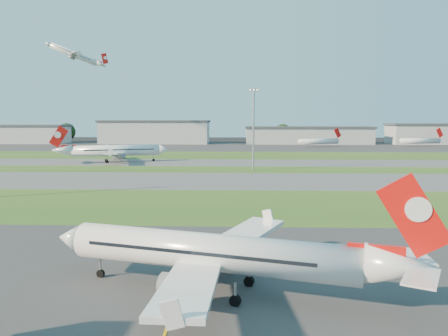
{
  "coord_description": "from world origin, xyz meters",
  "views": [
    {
      "loc": [
        10.72,
        -30.31,
        16.59
      ],
      "look_at": [
        7.67,
        53.41,
        7.0
      ],
      "focal_mm": 35.0,
      "sensor_mm": 36.0,
      "label": 1
    }
  ],
  "objects_px": {
    "airliner_taxiing": "(115,151)",
    "airliner_parked": "(213,253)",
    "mini_jet_far": "(420,141)",
    "mini_jet_near": "(319,141)",
    "light_mast_centre": "(254,124)"
  },
  "relations": [
    {
      "from": "airliner_parked",
      "to": "mini_jet_far",
      "type": "height_order",
      "value": "airliner_parked"
    },
    {
      "from": "mini_jet_near",
      "to": "light_mast_centre",
      "type": "xyz_separation_m",
      "value": [
        -41.44,
        -115.87,
        11.53
      ]
    },
    {
      "from": "mini_jet_near",
      "to": "light_mast_centre",
      "type": "relative_size",
      "value": 1.04
    },
    {
      "from": "airliner_taxiing",
      "to": "mini_jet_far",
      "type": "distance_m",
      "value": 183.33
    },
    {
      "from": "airliner_parked",
      "to": "mini_jet_near",
      "type": "xyz_separation_m",
      "value": [
        48.23,
        214.01,
        -0.53
      ]
    },
    {
      "from": "airliner_taxiing",
      "to": "mini_jet_near",
      "type": "bearing_deg",
      "value": -154.2
    },
    {
      "from": "mini_jet_far",
      "to": "mini_jet_near",
      "type": "bearing_deg",
      "value": 173.46
    },
    {
      "from": "airliner_taxiing",
      "to": "light_mast_centre",
      "type": "height_order",
      "value": "light_mast_centre"
    },
    {
      "from": "light_mast_centre",
      "to": "mini_jet_far",
      "type": "bearing_deg",
      "value": 50.4
    },
    {
      "from": "airliner_parked",
      "to": "mini_jet_far",
      "type": "relative_size",
      "value": 1.21
    },
    {
      "from": "airliner_taxiing",
      "to": "airliner_parked",
      "type": "bearing_deg",
      "value": 91.08
    },
    {
      "from": "light_mast_centre",
      "to": "airliner_taxiing",
      "type": "bearing_deg",
      "value": 154.62
    },
    {
      "from": "airliner_taxiing",
      "to": "mini_jet_near",
      "type": "distance_m",
      "value": 130.27
    },
    {
      "from": "airliner_taxiing",
      "to": "light_mast_centre",
      "type": "distance_m",
      "value": 57.64
    },
    {
      "from": "mini_jet_near",
      "to": "mini_jet_far",
      "type": "distance_m",
      "value": 61.7
    }
  ]
}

